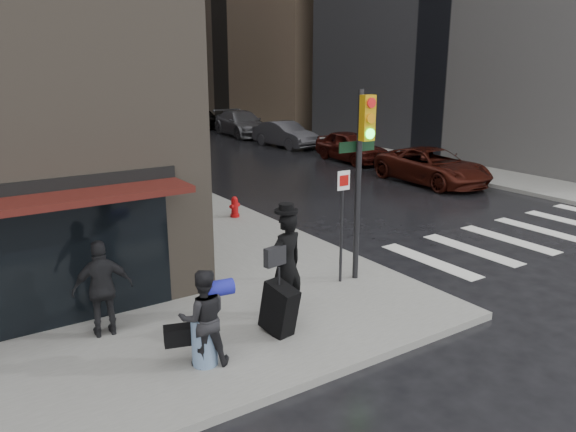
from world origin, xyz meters
The scene contains 16 objects.
ground centered at (0.00, 0.00, 0.00)m, with size 140.00×140.00×0.00m, color black.
sidewalk_left centered at (0.00, 27.00, 0.07)m, with size 4.00×50.00×0.15m, color slate.
sidewalk_right centered at (13.50, 27.00, 0.07)m, with size 3.00×50.00×0.15m, color slate.
crosswalk centered at (7.50, 1.00, 0.00)m, with size 8.50×3.00×0.01m.
man_overcoat centered at (-1.52, 0.02, 1.10)m, with size 1.17×1.30×2.26m.
man_jeans centered at (-3.51, -0.64, 0.96)m, with size 1.13×0.87×1.62m.
man_greycoat centered at (-4.53, 1.26, 1.03)m, with size 1.08×0.56×1.76m.
traffic_light centered at (0.91, 0.80, 2.84)m, with size 1.04×0.47×4.17m.
fire_hydrant centered at (1.12, 6.93, 0.44)m, with size 0.38×0.29×0.66m.
parked_car_0 centered at (10.61, 7.51, 0.72)m, with size 2.38×5.16×1.43m, color #3C120C.
parked_car_1 centered at (11.21, 13.41, 0.76)m, with size 1.78×4.44×1.51m, color #40110C.
parked_car_2 centered at (11.12, 19.31, 0.74)m, with size 1.56×4.48×1.48m, color #414146.
parked_car_3 centered at (11.50, 25.21, 0.82)m, with size 2.31×5.68×1.65m, color #4F5055.
parked_car_4 centered at (11.40, 31.12, 0.71)m, with size 1.68×4.17×1.42m, color black.
parked_car_5 centered at (11.47, 37.02, 0.79)m, with size 1.66×4.77×1.57m, color #4B4B50.
parked_car_6 centered at (11.28, 42.92, 0.78)m, with size 2.59×5.62×1.56m, color #3F120C.
Camera 1 is at (-6.86, -8.16, 4.88)m, focal length 35.00 mm.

